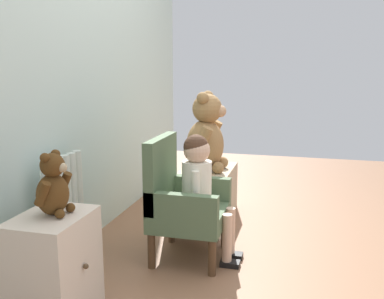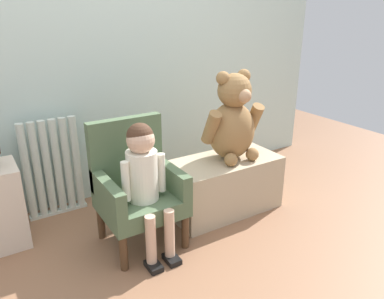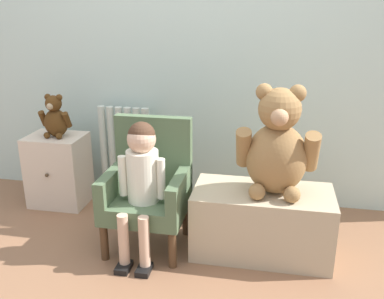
# 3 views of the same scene
# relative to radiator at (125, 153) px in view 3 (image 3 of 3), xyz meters

# --- Properties ---
(ground_plane) EXTENTS (6.00, 6.00, 0.00)m
(ground_plane) POSITION_rel_radiator_xyz_m (0.41, -1.03, -0.32)
(ground_plane) COLOR #885D41
(back_wall) EXTENTS (3.80, 0.05, 2.40)m
(back_wall) POSITION_rel_radiator_xyz_m (0.41, 0.13, 0.88)
(back_wall) COLOR silver
(back_wall) RESTS_ON ground_plane
(radiator) EXTENTS (0.37, 0.05, 0.65)m
(radiator) POSITION_rel_radiator_xyz_m (0.00, 0.00, 0.00)
(radiator) COLOR silver
(radiator) RESTS_ON ground_plane
(small_dresser) EXTENTS (0.37, 0.31, 0.48)m
(small_dresser) POSITION_rel_radiator_xyz_m (-0.41, -0.19, -0.08)
(small_dresser) COLOR beige
(small_dresser) RESTS_ON ground_plane
(child_armchair) EXTENTS (0.44, 0.41, 0.72)m
(child_armchair) POSITION_rel_radiator_xyz_m (0.34, -0.56, 0.02)
(child_armchair) COLOR #4E6445
(child_armchair) RESTS_ON ground_plane
(child_figure) EXTENTS (0.25, 0.35, 0.74)m
(child_figure) POSITION_rel_radiator_xyz_m (0.34, -0.68, 0.16)
(child_figure) COLOR white
(child_figure) RESTS_ON ground_plane
(low_bench) EXTENTS (0.74, 0.37, 0.37)m
(low_bench) POSITION_rel_radiator_xyz_m (0.97, -0.55, -0.14)
(low_bench) COLOR tan
(low_bench) RESTS_ON ground_plane
(large_teddy_bear) EXTENTS (0.42, 0.29, 0.57)m
(large_teddy_bear) POSITION_rel_radiator_xyz_m (1.02, -0.55, 0.30)
(large_teddy_bear) COLOR olive
(large_teddy_bear) RESTS_ON low_bench
(small_teddy_bear) EXTENTS (0.20, 0.14, 0.28)m
(small_teddy_bear) POSITION_rel_radiator_xyz_m (-0.39, -0.20, 0.28)
(small_teddy_bear) COLOR #4D2F12
(small_teddy_bear) RESTS_ON small_dresser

